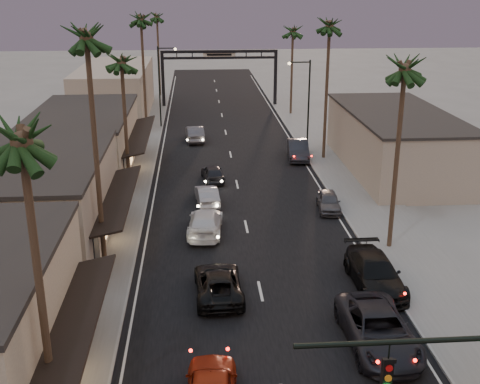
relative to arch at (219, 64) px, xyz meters
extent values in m
plane|color=slate|center=(0.00, -30.00, -5.53)|extent=(200.00, 200.00, 0.00)
cube|color=black|center=(0.00, -25.00, -5.53)|extent=(14.00, 120.00, 0.02)
cube|color=slate|center=(-9.50, -18.00, -5.47)|extent=(5.00, 92.00, 0.12)
cube|color=slate|center=(9.50, -18.00, -5.47)|extent=(5.00, 92.00, 0.12)
cube|color=gray|center=(-13.00, -44.00, -2.78)|extent=(8.00, 14.00, 5.50)
cube|color=tan|center=(-13.00, -28.00, -3.03)|extent=(8.00, 16.00, 5.00)
cube|color=gray|center=(-13.00, -5.00, -2.53)|extent=(8.00, 20.00, 6.00)
cube|color=gray|center=(14.00, -30.00, -3.03)|extent=(8.00, 18.00, 5.00)
cylinder|color=black|center=(3.40, -66.00, 1.07)|extent=(8.40, 0.16, 0.16)
cube|color=black|center=(1.80, -66.00, 0.02)|extent=(0.28, 0.22, 1.00)
cube|color=black|center=(-7.40, 0.00, -2.03)|extent=(0.40, 0.40, 7.00)
cube|color=black|center=(7.40, 0.00, -2.03)|extent=(0.40, 0.40, 7.00)
cube|color=black|center=(0.00, 0.00, 1.57)|extent=(15.20, 0.35, 0.35)
cube|color=black|center=(0.00, 0.00, 0.77)|extent=(15.20, 0.30, 0.30)
cube|color=beige|center=(0.00, -0.02, 1.17)|extent=(4.20, 0.12, 1.00)
cylinder|color=black|center=(7.20, -25.00, -1.03)|extent=(0.16, 0.16, 9.00)
cylinder|color=black|center=(6.20, -25.00, 3.27)|extent=(2.00, 0.12, 0.12)
sphere|color=#FFD899|center=(5.30, -25.00, 3.17)|extent=(0.30, 0.30, 0.30)
cylinder|color=black|center=(-7.20, -12.00, -1.03)|extent=(0.16, 0.16, 9.00)
cylinder|color=black|center=(-6.20, -12.00, 3.27)|extent=(2.00, 0.12, 0.12)
sphere|color=#FFD899|center=(-5.30, -12.00, 3.17)|extent=(0.30, 0.30, 0.30)
cylinder|color=#38281C|center=(-8.60, -61.00, -0.03)|extent=(0.28, 0.28, 11.00)
sphere|color=black|center=(-8.60, -61.00, 6.07)|extent=(3.20, 3.20, 3.20)
cylinder|color=#38281C|center=(-8.60, -48.00, 0.97)|extent=(0.28, 0.28, 13.00)
sphere|color=black|center=(-8.60, -48.00, 8.07)|extent=(3.20, 3.20, 3.20)
cylinder|color=#38281C|center=(-8.60, -34.00, -0.53)|extent=(0.28, 0.28, 10.00)
sphere|color=black|center=(-8.60, -34.00, 5.07)|extent=(3.20, 3.20, 3.20)
cylinder|color=#38281C|center=(-8.60, -15.00, 0.47)|extent=(0.28, 0.28, 12.00)
sphere|color=black|center=(-8.60, -15.00, 7.07)|extent=(3.20, 3.20, 3.20)
cylinder|color=#38281C|center=(8.60, -46.00, -0.03)|extent=(0.28, 0.28, 11.00)
sphere|color=black|center=(8.60, -46.00, 6.07)|extent=(3.20, 3.20, 3.20)
cylinder|color=#38281C|center=(8.60, -26.00, 0.47)|extent=(0.28, 0.28, 12.00)
sphere|color=black|center=(8.60, -26.00, 7.07)|extent=(3.20, 3.20, 3.20)
cylinder|color=#38281C|center=(8.60, -6.00, -0.53)|extent=(0.28, 0.28, 10.00)
sphere|color=black|center=(8.60, -6.00, 5.07)|extent=(3.20, 3.20, 3.20)
cylinder|color=#38281C|center=(-8.30, 8.00, -0.03)|extent=(0.28, 0.28, 11.00)
sphere|color=black|center=(-8.30, 8.00, 6.07)|extent=(3.20, 3.20, 3.20)
imported|color=black|center=(-2.26, -51.28, -4.81)|extent=(2.58, 5.28, 1.45)
imported|color=gray|center=(-2.54, -37.41, -4.84)|extent=(1.88, 4.34, 1.39)
imported|color=silver|center=(-2.78, -42.91, -4.77)|extent=(2.60, 5.46, 1.54)
imported|color=black|center=(-1.94, -31.91, -4.86)|extent=(2.09, 4.13, 1.35)
imported|color=#4B4A4F|center=(-3.36, -18.53, -4.74)|extent=(2.03, 4.92, 1.59)
imported|color=black|center=(4.75, -56.46, -4.68)|extent=(2.91, 6.18, 1.71)
imported|color=black|center=(6.20, -50.96, -4.68)|extent=(2.45, 5.89, 1.70)
imported|color=#424246|center=(6.20, -39.30, -4.87)|extent=(1.96, 4.03, 1.33)
imported|color=black|center=(6.20, -25.88, -4.67)|extent=(2.30, 5.36, 1.72)
camera|label=1|loc=(-3.21, -79.44, 10.15)|focal=45.00mm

